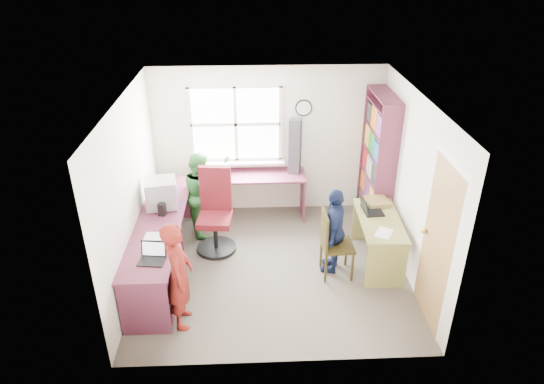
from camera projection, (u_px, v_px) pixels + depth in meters
The scene contains 19 objects.
room at pixel (273, 186), 6.25m from camera, with size 3.64×3.44×2.44m.
l_desk at pixel (172, 254), 6.22m from camera, with size 2.38×2.95×0.75m.
right_desk at pixel (379, 231), 6.62m from camera, with size 0.61×1.22×0.69m.
bookshelf at pixel (377, 164), 7.38m from camera, with size 0.30×1.02×2.10m.
swivel_chair at pixel (216, 215), 6.95m from camera, with size 0.62×0.62×1.23m.
wooden_chair at pixel (332, 242), 6.37m from camera, with size 0.43×0.43×0.95m.
crt_monitor at pixel (161, 193), 6.63m from camera, with size 0.47×0.44×0.41m.
laptop_left at pixel (153, 256), 5.60m from camera, with size 0.32×0.28×0.20m.
laptop_right at pixel (369, 208), 6.71m from camera, with size 0.32×0.37×0.24m.
speaker_a at pixel (162, 209), 6.48m from camera, with size 0.11×0.11×0.17m.
speaker_b at pixel (167, 190), 6.98m from camera, with size 0.10×0.10×0.17m.
cd_tower at pixel (295, 146), 7.52m from camera, with size 0.22×0.20×0.88m.
game_box at pixel (377, 202), 6.91m from camera, with size 0.37×0.37×0.07m.
paper_a at pixel (152, 239), 5.99m from camera, with size 0.25×0.34×0.00m.
paper_b at pixel (384, 233), 6.23m from camera, with size 0.30×0.33×0.00m.
potted_plant at pixel (225, 164), 7.62m from camera, with size 0.17×0.13×0.30m, color #2E7432.
person_red at pixel (179, 275), 5.47m from camera, with size 0.49×0.32×1.35m, color maroon.
person_green at pixel (201, 193), 7.28m from camera, with size 0.63×0.49×1.31m, color #338035.
person_navy at pixel (334, 230), 6.44m from camera, with size 0.72×0.30×1.22m, color #162147.
Camera 1 is at (-0.26, -5.47, 4.05)m, focal length 32.00 mm.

